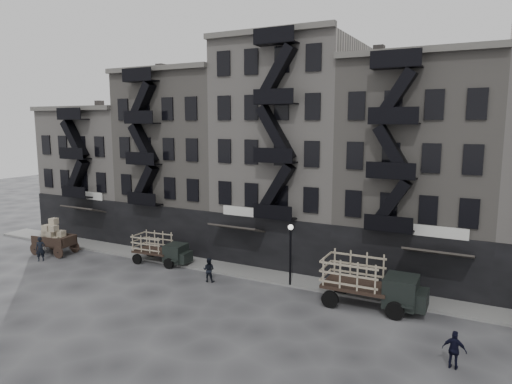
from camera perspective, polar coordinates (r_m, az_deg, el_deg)
The scene contains 14 objects.
ground at distance 30.54m, azimuth -3.03°, elevation -12.32°, with size 140.00×140.00×0.00m, color #38383A.
sidewalk at distance 33.59m, azimuth 0.29°, elevation -10.18°, with size 55.00×2.50×0.15m, color slate.
building_west at distance 48.98m, azimuth -17.50°, elevation 2.53°, with size 10.00×11.35×13.20m.
building_midwest at distance 42.35m, azimuth -7.98°, elevation 3.98°, with size 10.00×11.35×16.20m.
building_center at distance 37.35m, azimuth 4.61°, elevation 4.94°, with size 10.00×11.35×18.20m.
building_mideast at distance 34.76m, azimuth 19.94°, elevation 2.50°, with size 10.00×11.35×16.20m.
lamp_post at distance 30.57m, azimuth 4.32°, elevation -6.82°, with size 0.36×0.36×4.28m.
horse at distance 44.13m, azimuth -25.26°, elevation -5.52°, with size 0.79×1.73×1.46m, color beige.
wagon at distance 41.87m, azimuth -24.01°, elevation -4.81°, with size 3.69×2.24×2.97m.
stake_truck_west at distance 36.57m, azimuth -11.82°, elevation -6.72°, with size 4.78×2.24×2.34m.
stake_truck_east at distance 28.37m, azimuth 14.12°, elevation -10.56°, with size 6.06×2.60×3.02m.
pedestrian_west at distance 40.31m, azimuth -25.35°, elevation -6.46°, with size 0.71×0.47×1.95m, color black.
pedestrian_mid at distance 32.16m, azimuth -5.92°, elevation -9.64°, with size 0.83×0.65×1.70m, color black.
policeman at distance 23.34m, azimuth 23.56°, elevation -17.65°, with size 1.04×0.43×1.77m, color black.
Camera 1 is at (14.62, -24.45, 10.99)m, focal length 32.00 mm.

